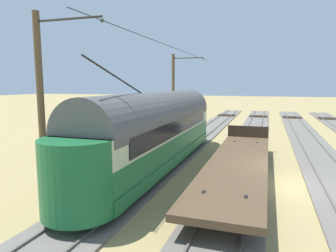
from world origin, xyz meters
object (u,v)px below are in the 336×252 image
flatcar_adjacent (239,162)px  catenary_pole_mid_near (43,103)px  vintage_streetcar (158,129)px  catenary_pole_foreground (174,92)px

flatcar_adjacent → catenary_pole_mid_near: (7.38, 5.16, 3.10)m
vintage_streetcar → catenary_pole_foreground: bearing=-76.9°
flatcar_adjacent → catenary_pole_foreground: bearing=-60.0°
vintage_streetcar → flatcar_adjacent: (-4.54, 0.53, -1.40)m
catenary_pole_foreground → flatcar_adjacent: bearing=120.0°
flatcar_adjacent → catenary_pole_foreground: (7.38, -12.77, 3.10)m
vintage_streetcar → catenary_pole_foreground: size_ratio=2.31×
flatcar_adjacent → catenary_pole_mid_near: size_ratio=1.88×
catenary_pole_mid_near → vintage_streetcar: bearing=-116.5°
vintage_streetcar → catenary_pole_mid_near: catenary_pole_mid_near is taller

